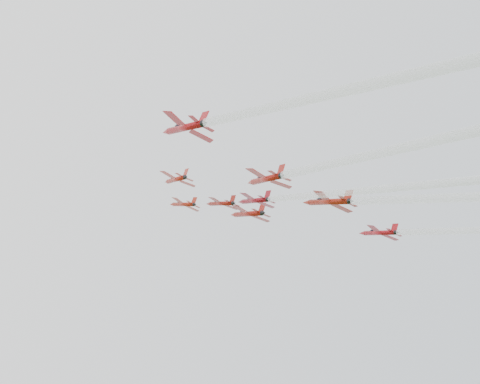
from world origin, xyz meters
TOP-DOWN VIEW (x-y plane):
  - jet_lead at (2.04, 27.47)m, footprint 8.46×11.05m
  - jet_row2_left at (-10.87, 10.96)m, footprint 8.77×11.46m
  - jet_row2_center at (3.21, 13.19)m, footprint 8.41×10.99m
  - jet_row2_right at (10.04, 11.71)m, footprint 10.65×13.90m
  - jet_center at (3.05, -37.52)m, footprint 8.92×86.70m
  - jet_rear_farleft at (-27.41, -61.37)m, footprint 10.22×99.30m

SIDE VIEW (x-z plane):
  - jet_rear_farleft at x=-27.41m, z-range 80.24..131.73m
  - jet_center at x=3.05m, z-range 95.66..140.61m
  - jet_row2_left at x=-10.87m, z-range 139.65..146.16m
  - jet_row2_right at x=10.04m, z-range 139.35..147.25m
  - jet_row2_center at x=3.21m, z-range 140.92..147.16m
  - jet_lead at x=2.04m, z-range 148.18..154.46m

